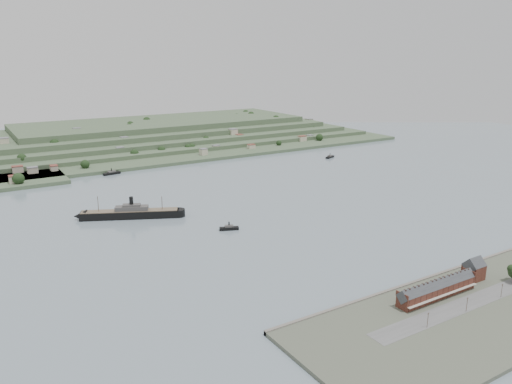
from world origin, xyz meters
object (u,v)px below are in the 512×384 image
gabled_building (474,269)px  tugboat (229,228)px  steamship (127,213)px  terrace_row (437,289)px

gabled_building → tugboat: gabled_building is taller
steamship → tugboat: bearing=-50.3°
terrace_row → steamship: size_ratio=0.65×
steamship → terrace_row: bearing=-66.5°
terrace_row → steamship: 251.07m
gabled_building → steamship: (-137.66, 226.19, -4.17)m
terrace_row → gabled_building: (37.50, 4.02, 1.34)m
gabled_building → steamship: 264.82m
gabled_building → tugboat: bearing=117.0°
gabled_building → tugboat: (-79.83, 156.43, -6.56)m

